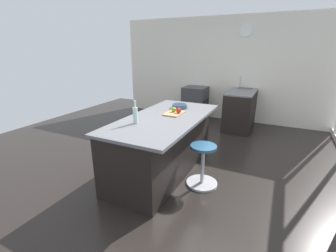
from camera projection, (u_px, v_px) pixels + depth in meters
The scene contains 11 objects.
ground_plane at pixel (168, 164), 3.96m from camera, with size 8.12×8.12×0.00m, color black.
interior_partition_left at pixel (220, 69), 6.20m from camera, with size 0.15×5.52×2.63m.
sink_cabinet at pixel (242, 107), 5.88m from camera, with size 1.81×0.60×1.18m.
oven_range at pixel (195, 103), 6.41m from camera, with size 0.60×0.61×0.87m.
kitchen_island at pixel (162, 144), 3.62m from camera, with size 2.16×1.03×0.89m.
stool_by_window at pixel (203, 166), 3.28m from camera, with size 0.44×0.44×0.60m.
cutting_board at pixel (174, 113), 3.62m from camera, with size 0.36×0.24×0.02m, color tan.
apple_red at pixel (179, 110), 3.58m from camera, with size 0.08×0.08×0.08m, color red.
apple_green at pixel (174, 109), 3.64m from camera, with size 0.08×0.08×0.08m, color #609E2D.
water_bottle at pixel (135, 115), 3.12m from camera, with size 0.06×0.06×0.31m.
fruit_bowl at pixel (180, 106), 3.95m from camera, with size 0.26×0.26×0.07m.
Camera 1 is at (3.19, 1.56, 1.86)m, focal length 25.06 mm.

